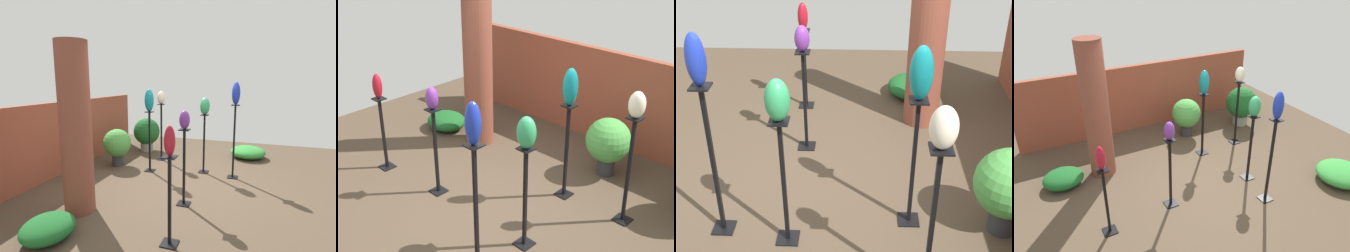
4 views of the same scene
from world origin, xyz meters
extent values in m
plane|color=#4C3D2D|center=(0.00, 0.00, 0.00)|extent=(8.00, 8.00, 0.00)
cylinder|color=brown|center=(-1.43, 1.21, 1.26)|extent=(0.45, 0.45, 2.51)
cube|color=black|center=(-1.79, -0.35, 0.01)|extent=(0.20, 0.20, 0.01)
cube|color=black|center=(-1.79, -0.35, 0.55)|extent=(0.04, 0.04, 1.11)
cube|color=black|center=(-1.79, -0.35, 1.10)|extent=(0.16, 0.16, 0.02)
cube|color=black|center=(0.73, -0.87, 0.01)|extent=(0.20, 0.20, 0.01)
cube|color=black|center=(0.73, -0.87, 0.75)|extent=(0.04, 0.04, 1.49)
cube|color=black|center=(0.73, -0.87, 1.48)|extent=(0.16, 0.16, 0.02)
cube|color=black|center=(0.85, -0.24, 0.01)|extent=(0.20, 0.20, 0.01)
cube|color=black|center=(0.85, -0.24, 0.63)|extent=(0.04, 0.04, 1.26)
cube|color=black|center=(0.85, -0.24, 1.25)|extent=(0.16, 0.16, 0.02)
cube|color=black|center=(-0.73, -0.23, 0.01)|extent=(0.20, 0.20, 0.01)
cube|color=black|center=(-0.73, -0.23, 0.61)|extent=(0.04, 0.04, 1.22)
cube|color=black|center=(-0.73, -0.23, 1.22)|extent=(0.16, 0.16, 0.02)
cube|color=black|center=(0.55, 0.89, 0.01)|extent=(0.20, 0.20, 0.01)
cube|color=black|center=(0.55, 0.89, 0.66)|extent=(0.04, 0.04, 1.31)
cube|color=black|center=(0.55, 0.89, 1.30)|extent=(0.16, 0.16, 0.02)
cube|color=black|center=(1.42, 0.94, 0.70)|extent=(0.04, 0.04, 1.40)
cube|color=black|center=(1.42, 0.94, 1.39)|extent=(0.16, 0.16, 0.02)
ellipsoid|color=maroon|center=(-1.79, -0.35, 1.28)|extent=(0.13, 0.13, 0.36)
ellipsoid|color=#192D9E|center=(0.73, -0.87, 1.71)|extent=(0.16, 0.16, 0.44)
ellipsoid|color=#2D9356|center=(0.85, -0.24, 1.44)|extent=(0.21, 0.20, 0.36)
ellipsoid|color=#6B2D8C|center=(-0.73, -0.23, 1.37)|extent=(0.16, 0.16, 0.29)
ellipsoid|color=#0F727A|center=(0.55, 0.89, 1.55)|extent=(0.18, 0.20, 0.48)
ellipsoid|color=beige|center=(1.42, 0.94, 1.55)|extent=(0.19, 0.19, 0.31)
cylinder|color=#2D2D33|center=(0.65, 1.74, 0.14)|extent=(0.25, 0.25, 0.27)
sphere|color=#479942|center=(0.65, 1.74, 0.54)|extent=(0.64, 0.64, 0.64)
ellipsoid|color=#195923|center=(-2.18, 1.12, 0.15)|extent=(0.71, 0.62, 0.29)
camera|label=1|loc=(-4.53, -1.26, 1.96)|focal=28.00mm
camera|label=2|loc=(3.66, -3.48, 3.55)|focal=50.00mm
camera|label=3|loc=(4.03, 0.40, 3.07)|focal=50.00mm
camera|label=4|loc=(-2.56, -4.04, 3.62)|focal=35.00mm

